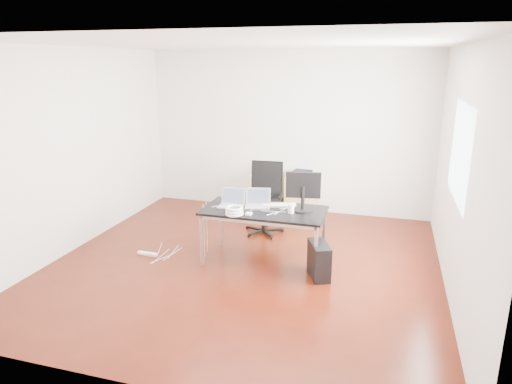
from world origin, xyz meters
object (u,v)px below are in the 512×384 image
(desk, at_px, (264,213))
(filing_cabinet_right, at_px, (301,195))
(office_chair, at_px, (265,194))
(pc_tower, at_px, (319,260))
(filing_cabinet_left, at_px, (266,193))

(desk, relative_size, filing_cabinet_right, 2.29)
(office_chair, distance_m, filing_cabinet_right, 1.06)
(filing_cabinet_right, bearing_deg, pc_tower, -73.68)
(desk, xyz_separation_m, pc_tower, (0.78, -0.26, -0.46))
(filing_cabinet_left, xyz_separation_m, filing_cabinet_right, (0.63, 0.00, 0.00))
(pc_tower, bearing_deg, filing_cabinet_left, 95.99)
(filing_cabinet_left, bearing_deg, pc_tower, -60.54)
(filing_cabinet_left, bearing_deg, desk, -75.77)
(desk, relative_size, pc_tower, 3.56)
(office_chair, relative_size, filing_cabinet_right, 1.54)
(desk, bearing_deg, filing_cabinet_right, 86.96)
(filing_cabinet_left, distance_m, pc_tower, 2.65)
(office_chair, distance_m, pc_tower, 1.77)
(desk, height_order, filing_cabinet_right, desk)
(filing_cabinet_right, xyz_separation_m, pc_tower, (0.67, -2.30, -0.13))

